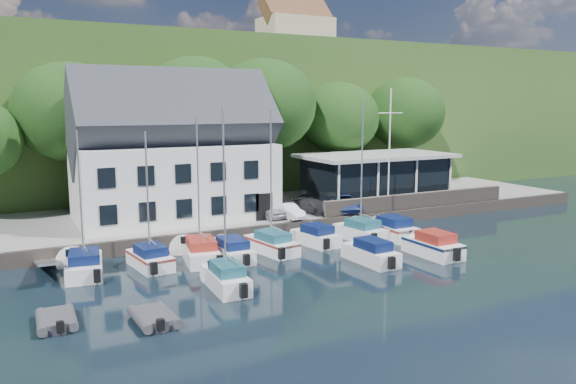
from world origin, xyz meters
name	(u,v)px	position (x,y,z in m)	size (l,w,h in m)	color
ground	(383,277)	(0.00, 0.00, 0.00)	(180.00, 180.00, 0.00)	black
quay	(255,213)	(0.00, 17.50, 0.50)	(60.00, 13.00, 1.00)	gray
quay_face	(292,229)	(0.00, 11.00, 0.50)	(60.00, 0.30, 1.00)	#60564D
hillside	(135,114)	(0.00, 62.00, 8.00)	(160.00, 75.00, 16.00)	#28491B
field_patch	(171,63)	(8.00, 70.00, 16.15)	(50.00, 30.00, 0.30)	#515C2E
farmhouse	(295,32)	(22.00, 52.00, 20.10)	(10.40, 7.00, 8.20)	#C5B496
harbor_building	(174,160)	(-7.00, 16.50, 5.35)	(14.40, 8.20, 8.70)	white
club_pavilion	(376,177)	(11.00, 16.00, 3.05)	(13.20, 7.20, 4.10)	black
seawall	(418,200)	(12.00, 11.40, 1.60)	(18.00, 0.50, 1.20)	#60564D
gangway	(48,274)	(-16.50, 9.00, 0.00)	(1.20, 6.00, 1.40)	#BCBCC0
car_silver	(267,209)	(-0.89, 13.33, 1.61)	(1.45, 3.60, 1.23)	silver
car_white	(288,211)	(0.47, 12.41, 1.54)	(1.15, 3.28, 1.08)	silver
car_dgrey	(313,206)	(3.08, 13.28, 1.56)	(1.56, 3.83, 1.11)	#2E2D32
car_blue	(344,202)	(5.70, 12.91, 1.71)	(1.63, 4.13, 1.41)	navy
flagpole	(389,149)	(9.52, 12.20, 5.83)	(2.32, 0.20, 9.67)	white
tree_1	(71,138)	(-13.41, 22.71, 6.85)	(8.56, 8.56, 11.69)	#10340F
tree_2	(196,131)	(-3.48, 21.85, 7.21)	(9.09, 9.09, 12.42)	#10340F
tree_3	(265,129)	(2.67, 21.22, 7.22)	(9.10, 9.10, 12.43)	#10340F
tree_4	(339,137)	(10.99, 22.14, 6.27)	(7.72, 7.72, 10.55)	#10340F
tree_5	(405,132)	(19.40, 22.60, 6.59)	(8.18, 8.18, 11.17)	#10340F
boat_r1_0	(80,199)	(-14.67, 7.91, 4.29)	(2.07, 5.98, 8.58)	white
boat_r1_1	(148,196)	(-11.08, 7.60, 4.26)	(1.83, 5.17, 8.53)	white
boat_r1_2	(198,189)	(-8.01, 7.74, 4.40)	(2.02, 6.45, 8.80)	white
boat_r1_3	(231,248)	(-6.16, 7.23, 0.68)	(1.81, 6.03, 1.35)	white
boat_r1_4	(271,185)	(-3.32, 7.46, 4.36)	(1.83, 6.00, 8.71)	white
boat_r1_5	(316,234)	(0.24, 7.91, 0.70)	(1.90, 5.10, 1.41)	white
boat_r1_6	(362,176)	(3.81, 7.80, 4.51)	(2.06, 5.63, 9.03)	white
boat_r1_7	(392,227)	(6.07, 7.13, 0.79)	(2.07, 5.84, 1.57)	white
boat_r2_1	(224,205)	(-8.51, 2.04, 4.43)	(1.71, 5.59, 8.87)	white
boat_r2_3	(370,251)	(0.99, 2.65, 0.73)	(1.75, 5.74, 1.47)	white
boat_r2_4	(433,243)	(5.39, 2.13, 0.79)	(2.07, 5.62, 1.57)	white
dinghy_0	(56,318)	(-16.75, 0.83, 0.33)	(1.67, 2.79, 0.65)	#3C3B41
dinghy_1	(154,316)	(-12.94, -0.83, 0.34)	(1.74, 2.90, 0.68)	#3C3B41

